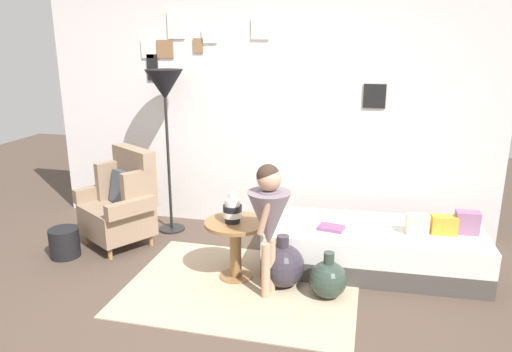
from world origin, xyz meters
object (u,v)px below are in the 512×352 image
magazine_basket (65,243)px  floor_lamp (165,92)px  side_table (235,238)px  daybed (373,248)px  vase_striped (232,210)px  armchair (122,202)px  book_on_daybed (331,228)px  person_child (269,214)px  demijohn_near (282,265)px  demijohn_far (328,279)px

magazine_basket → floor_lamp: bearing=50.3°
floor_lamp → side_table: bearing=-42.1°
daybed → side_table: side_table is taller
side_table → vase_striped: bearing=-140.4°
armchair → book_on_daybed: 2.09m
daybed → person_child: 1.17m
magazine_basket → person_child: bearing=-6.8°
daybed → person_child: bearing=-140.0°
vase_striped → magazine_basket: bearing=178.7°
floor_lamp → book_on_daybed: 2.15m
armchair → demijohn_near: armchair is taller
daybed → demijohn_near: (-0.73, -0.50, -0.01)m
vase_striped → demijohn_near: vase_striped is taller
vase_striped → demijohn_near: (0.44, -0.03, -0.44)m
book_on_daybed → demijohn_near: (-0.36, -0.37, -0.23)m
daybed → person_child: person_child is taller
person_child → demijohn_far: (0.47, 0.08, -0.54)m
daybed → magazine_basket: (-2.86, -0.44, -0.06)m
person_child → book_on_daybed: bearing=50.8°
side_table → book_on_daybed: 0.85m
armchair → person_child: (1.64, -0.67, 0.26)m
book_on_daybed → demijohn_near: size_ratio=0.48×
armchair → floor_lamp: 1.19m
magazine_basket → demijohn_far: bearing=-3.7°
armchair → floor_lamp: floor_lamp is taller
demijohn_near → daybed: bearing=34.6°
magazine_basket → side_table: bearing=-0.7°
side_table → floor_lamp: bearing=137.9°
armchair → demijohn_far: size_ratio=2.49×
person_child → demijohn_near: (0.08, 0.18, -0.51)m
floor_lamp → demijohn_near: bearing=-33.6°
daybed → demijohn_near: 0.89m
book_on_daybed → person_child: bearing=-129.2°
daybed → demijohn_near: demijohn_near is taller
side_table → person_child: person_child is taller
demijohn_near → demijohn_far: 0.40m
vase_striped → demijohn_far: size_ratio=0.67×
vase_striped → person_child: person_child is taller
daybed → vase_striped: vase_striped is taller
demijohn_near → side_table: bearing=173.7°
floor_lamp → book_on_daybed: floor_lamp is taller
daybed → book_on_daybed: bearing=-159.8°
armchair → magazine_basket: 0.66m
daybed → demijohn_far: size_ratio=4.94×
side_table → demijohn_far: 0.85m
side_table → book_on_daybed: side_table is taller
person_child → magazine_basket: person_child is taller
armchair → book_on_daybed: armchair is taller
magazine_basket → daybed: bearing=8.7°
book_on_daybed → demijohn_near: demijohn_near is taller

